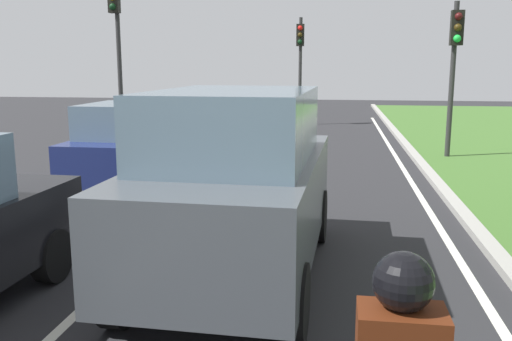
{
  "coord_description": "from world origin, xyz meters",
  "views": [
    {
      "loc": [
        1.95,
        2.42,
        2.56
      ],
      "look_at": [
        0.9,
        9.41,
        1.2
      ],
      "focal_mm": 38.62,
      "sensor_mm": 36.0,
      "label": 1
    }
  ],
  "objects_px": {
    "traffic_light_near_right": "(455,54)",
    "traffic_light_overhead_left": "(117,32)",
    "traffic_light_far_median": "(300,53)",
    "car_suv_ahead": "(237,184)",
    "car_hatchback_far": "(129,145)"
  },
  "relations": [
    {
      "from": "traffic_light_near_right",
      "to": "car_hatchback_far",
      "type": "bearing_deg",
      "value": -148.15
    },
    {
      "from": "car_hatchback_far",
      "to": "traffic_light_overhead_left",
      "type": "distance_m",
      "value": 6.64
    },
    {
      "from": "car_suv_ahead",
      "to": "traffic_light_far_median",
      "type": "relative_size",
      "value": 1.01
    },
    {
      "from": "traffic_light_far_median",
      "to": "car_suv_ahead",
      "type": "bearing_deg",
      "value": -88.41
    },
    {
      "from": "car_suv_ahead",
      "to": "car_hatchback_far",
      "type": "relative_size",
      "value": 1.23
    },
    {
      "from": "car_suv_ahead",
      "to": "car_hatchback_far",
      "type": "bearing_deg",
      "value": 126.09
    },
    {
      "from": "traffic_light_near_right",
      "to": "traffic_light_overhead_left",
      "type": "relative_size",
      "value": 0.79
    },
    {
      "from": "traffic_light_near_right",
      "to": "traffic_light_far_median",
      "type": "bearing_deg",
      "value": 120.01
    },
    {
      "from": "car_suv_ahead",
      "to": "traffic_light_far_median",
      "type": "xyz_separation_m",
      "value": [
        -0.48,
        17.41,
        1.87
      ]
    },
    {
      "from": "traffic_light_overhead_left",
      "to": "traffic_light_near_right",
      "type": "bearing_deg",
      "value": -5.63
    },
    {
      "from": "car_hatchback_far",
      "to": "traffic_light_overhead_left",
      "type": "relative_size",
      "value": 0.69
    },
    {
      "from": "car_suv_ahead",
      "to": "traffic_light_near_right",
      "type": "relative_size",
      "value": 1.08
    },
    {
      "from": "car_suv_ahead",
      "to": "traffic_light_overhead_left",
      "type": "relative_size",
      "value": 0.85
    },
    {
      "from": "car_suv_ahead",
      "to": "car_hatchback_far",
      "type": "distance_m",
      "value": 5.69
    },
    {
      "from": "traffic_light_near_right",
      "to": "traffic_light_far_median",
      "type": "xyz_separation_m",
      "value": [
        -4.69,
        8.11,
        0.18
      ]
    }
  ]
}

